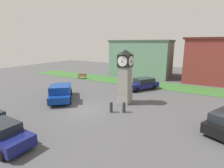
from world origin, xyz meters
The scene contains 10 objects.
ground_plane centered at (0.00, 0.00, 0.00)m, with size 72.00×72.00×0.00m, color #4C4C4F.
clock_tower centered at (2.45, 3.57, 2.85)m, with size 1.67×1.70×5.63m.
bollard_near_tower centered at (3.58, 1.12, 0.52)m, with size 0.30×0.30×1.02m.
bollard_mid_row centered at (2.55, 0.55, 0.52)m, with size 0.29×0.29×1.02m.
car_by_building centered at (-0.46, -7.46, 0.76)m, with size 3.99×1.97×1.49m.
car_far_lot centered at (2.15, 9.79, 0.79)m, with size 3.98×4.89×1.56m.
pickup_truck centered at (-4.17, 0.84, 0.93)m, with size 5.23×5.52×1.85m.
bench centered at (-9.75, 11.29, 0.52)m, with size 1.68×0.91×0.90m.
warehouse_blue_far centered at (-1.83, 19.55, 3.39)m, with size 11.34×6.88×6.76m.
grass_verge_far centered at (-0.41, 13.20, 0.02)m, with size 43.20×4.71×0.04m, color #386B2D.
Camera 1 is at (10.24, -12.53, 6.29)m, focal length 28.00 mm.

